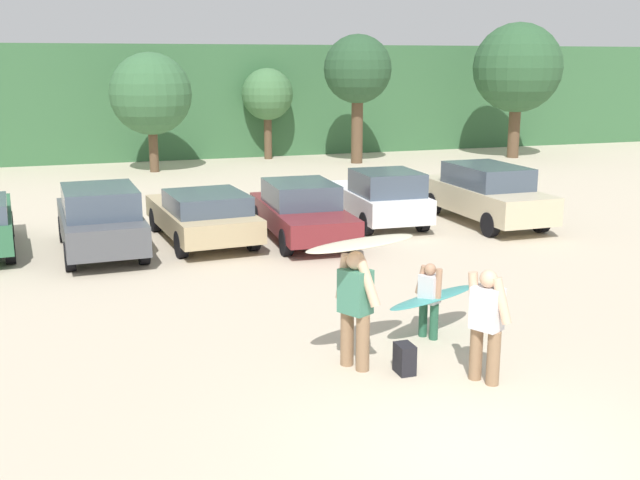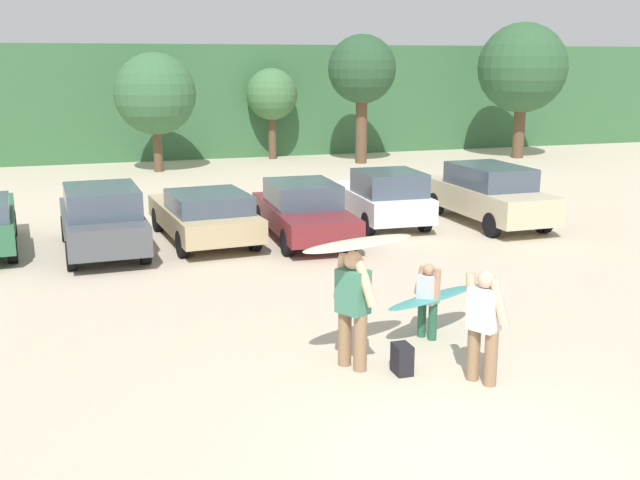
% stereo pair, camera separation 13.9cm
% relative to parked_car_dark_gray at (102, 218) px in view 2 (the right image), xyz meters
% --- Properties ---
extents(ground_plane, '(120.00, 120.00, 0.00)m').
position_rel_parked_car_dark_gray_xyz_m(ground_plane, '(3.67, -11.35, -0.84)').
color(ground_plane, beige).
extents(hillside_ridge, '(108.00, 12.00, 5.20)m').
position_rel_parked_car_dark_gray_xyz_m(hillside_ridge, '(3.67, 22.84, 1.76)').
color(hillside_ridge, '#38663D').
rests_on(hillside_ridge, ground_plane).
extents(tree_center_right, '(3.30, 3.30, 4.82)m').
position_rel_parked_car_dark_gray_xyz_m(tree_center_right, '(2.79, 13.43, 2.31)').
color(tree_center_right, brown).
rests_on(tree_center_right, ground_plane).
extents(tree_right, '(2.35, 2.35, 4.15)m').
position_rel_parked_car_dark_gray_xyz_m(tree_right, '(8.33, 16.05, 2.09)').
color(tree_right, brown).
rests_on(tree_right, ground_plane).
extents(tree_center, '(2.98, 2.98, 5.61)m').
position_rel_parked_car_dark_gray_xyz_m(tree_center, '(11.71, 13.36, 3.20)').
color(tree_center, brown).
rests_on(tree_center, ground_plane).
extents(tree_ridge_back, '(4.09, 4.09, 6.19)m').
position_rel_parked_car_dark_gray_xyz_m(tree_ridge_back, '(19.42, 12.84, 3.28)').
color(tree_ridge_back, brown).
rests_on(tree_ridge_back, ground_plane).
extents(parked_car_dark_gray, '(1.94, 4.52, 1.64)m').
position_rel_parked_car_dark_gray_xyz_m(parked_car_dark_gray, '(0.00, 0.00, 0.00)').
color(parked_car_dark_gray, '#4C4F54').
rests_on(parked_car_dark_gray, ground_plane).
extents(parked_car_tan, '(2.30, 4.75, 1.33)m').
position_rel_parked_car_dark_gray_xyz_m(parked_car_tan, '(2.51, 0.42, -0.13)').
color(parked_car_tan, tan).
rests_on(parked_car_tan, ground_plane).
extents(parked_car_maroon, '(1.95, 4.75, 1.47)m').
position_rel_parked_car_dark_gray_xyz_m(parked_car_maroon, '(4.96, -0.07, -0.08)').
color(parked_car_maroon, maroon).
rests_on(parked_car_maroon, ground_plane).
extents(parked_car_white, '(1.94, 4.06, 1.58)m').
position_rel_parked_car_dark_gray_xyz_m(parked_car_white, '(7.55, 0.87, -0.05)').
color(parked_car_white, white).
rests_on(parked_car_white, ground_plane).
extents(parked_car_champagne, '(1.82, 4.82, 1.66)m').
position_rel_parked_car_dark_gray_xyz_m(parked_car_champagne, '(10.46, 0.16, 0.02)').
color(parked_car_champagne, beige).
rests_on(parked_car_champagne, ground_plane).
extents(person_adult, '(0.53, 0.80, 1.81)m').
position_rel_parked_car_dark_gray_xyz_m(person_adult, '(3.22, -8.41, 0.18)').
color(person_adult, '#8C6B4C').
rests_on(person_adult, ground_plane).
extents(person_child, '(0.35, 0.50, 1.28)m').
position_rel_parked_car_dark_gray_xyz_m(person_child, '(4.83, -7.63, -0.12)').
color(person_child, '#26593F').
rests_on(person_child, ground_plane).
extents(person_companion, '(0.47, 0.69, 1.67)m').
position_rel_parked_car_dark_gray_xyz_m(person_companion, '(4.79, -9.49, 0.10)').
color(person_companion, '#8C6B4C').
rests_on(person_companion, ground_plane).
extents(surfboard_cream, '(2.02, 1.10, 0.07)m').
position_rel_parked_car_dark_gray_xyz_m(surfboard_cream, '(3.30, -8.44, 1.08)').
color(surfboard_cream, beige).
extents(surfboard_teal, '(2.11, 1.37, 0.17)m').
position_rel_parked_car_dark_gray_xyz_m(surfboard_teal, '(4.95, -7.54, -0.17)').
color(surfboard_teal, teal).
extents(backpack_dropped, '(0.24, 0.34, 0.45)m').
position_rel_parked_car_dark_gray_xyz_m(backpack_dropped, '(3.84, -8.85, -0.62)').
color(backpack_dropped, black).
rests_on(backpack_dropped, ground_plane).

